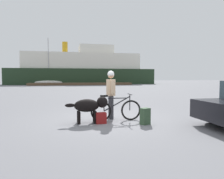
{
  "coord_description": "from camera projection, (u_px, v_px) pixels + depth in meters",
  "views": [
    {
      "loc": [
        -1.5,
        -7.06,
        1.46
      ],
      "look_at": [
        0.12,
        0.43,
        1.01
      ],
      "focal_mm": 34.15,
      "sensor_mm": 36.0,
      "label": 1
    }
  ],
  "objects": [
    {
      "name": "ground_plane",
      "position": [
        111.0,
        120.0,
        7.29
      ],
      "size": [
        160.0,
        160.0,
        0.0
      ],
      "primitive_type": "plane",
      "color": "slate"
    },
    {
      "name": "person_cyclist",
      "position": [
        111.0,
        90.0,
        7.43
      ],
      "size": [
        0.32,
        0.53,
        1.68
      ],
      "color": "#333338",
      "rests_on": "ground_plane"
    },
    {
      "name": "sailboat_moored",
      "position": [
        49.0,
        82.0,
        40.49
      ],
      "size": [
        6.51,
        1.82,
        8.85
      ],
      "color": "silver",
      "rests_on": "ground_plane"
    },
    {
      "name": "pine_tree_far_right",
      "position": [
        128.0,
        64.0,
        63.87
      ],
      "size": [
        4.12,
        4.12,
        8.67
      ],
      "color": "#4C331E",
      "rests_on": "ground_plane"
    },
    {
      "name": "handbag_pannier",
      "position": [
        101.0,
        118.0,
        6.68
      ],
      "size": [
        0.34,
        0.22,
        0.35
      ],
      "primitive_type": "cube",
      "rotation": [
        0.0,
        0.0,
        0.12
      ],
      "color": "maroon",
      "rests_on": "ground_plane"
    },
    {
      "name": "pine_tree_center",
      "position": [
        80.0,
        62.0,
        59.02
      ],
      "size": [
        4.35,
        4.35,
        8.71
      ],
      "color": "#4C331E",
      "rests_on": "ground_plane"
    },
    {
      "name": "backpack",
      "position": [
        145.0,
        116.0,
        6.55
      ],
      "size": [
        0.34,
        0.29,
        0.51
      ],
      "primitive_type": "cube",
      "rotation": [
        0.0,
        0.0,
        0.39
      ],
      "color": "#334C33",
      "rests_on": "ground_plane"
    },
    {
      "name": "bicycle",
      "position": [
        116.0,
        110.0,
        7.07
      ],
      "size": [
        1.71,
        0.44,
        0.9
      ],
      "color": "black",
      "rests_on": "ground_plane"
    },
    {
      "name": "ferry_boat",
      "position": [
        83.0,
        69.0,
        45.14
      ],
      "size": [
        29.28,
        8.1,
        8.71
      ],
      "color": "#1E331E",
      "rests_on": "ground_plane"
    },
    {
      "name": "dock_pier",
      "position": [
        81.0,
        84.0,
        38.9
      ],
      "size": [
        18.45,
        2.86,
        0.4
      ],
      "primitive_type": "cube",
      "color": "brown",
      "rests_on": "ground_plane"
    },
    {
      "name": "dog",
      "position": [
        90.0,
        106.0,
        6.76
      ],
      "size": [
        1.36,
        0.48,
        0.83
      ],
      "color": "black",
      "rests_on": "ground_plane"
    }
  ]
}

